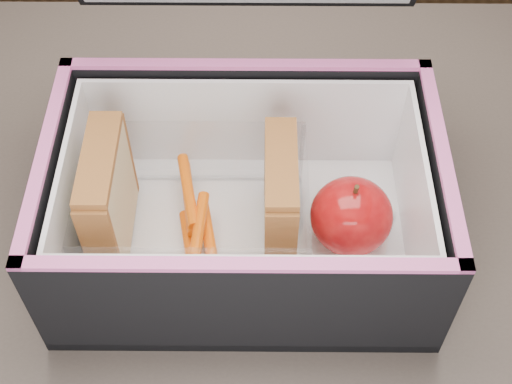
# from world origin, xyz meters

# --- Properties ---
(kitchen_table) EXTENTS (1.20, 0.80, 0.75)m
(kitchen_table) POSITION_xyz_m (0.00, 0.00, 0.66)
(kitchen_table) COLOR brown
(kitchen_table) RESTS_ON ground
(lunch_bag) EXTENTS (0.33, 0.31, 0.32)m
(lunch_bag) POSITION_xyz_m (-0.06, 0.05, 0.82)
(lunch_bag) COLOR black
(lunch_bag) RESTS_ON kitchen_table
(plastic_tub) EXTENTS (0.19, 0.14, 0.08)m
(plastic_tub) POSITION_xyz_m (-0.10, 0.04, 0.80)
(plastic_tub) COLOR white
(plastic_tub) RESTS_ON lunch_bag
(sandwich_left) EXTENTS (0.03, 0.10, 0.11)m
(sandwich_left) POSITION_xyz_m (-0.17, 0.04, 0.82)
(sandwich_left) COLOR tan
(sandwich_left) RESTS_ON plastic_tub
(sandwich_right) EXTENTS (0.03, 0.09, 0.10)m
(sandwich_right) POSITION_xyz_m (-0.03, 0.04, 0.82)
(sandwich_right) COLOR tan
(sandwich_right) RESTS_ON plastic_tub
(carrot_sticks) EXTENTS (0.05, 0.13, 0.03)m
(carrot_sticks) POSITION_xyz_m (-0.10, 0.04, 0.79)
(carrot_sticks) COLOR #FF5900
(carrot_sticks) RESTS_ON plastic_tub
(paper_napkin) EXTENTS (0.10, 0.10, 0.01)m
(paper_napkin) POSITION_xyz_m (0.03, 0.04, 0.77)
(paper_napkin) COLOR white
(paper_napkin) RESTS_ON lunch_bag
(red_apple) EXTENTS (0.08, 0.08, 0.08)m
(red_apple) POSITION_xyz_m (0.04, 0.03, 0.81)
(red_apple) COLOR #880005
(red_apple) RESTS_ON paper_napkin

